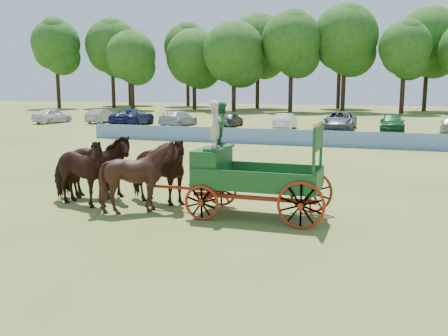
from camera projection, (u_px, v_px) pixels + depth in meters
ground at (167, 208)px, 16.67m from camera, size 160.00×160.00×0.00m
horse_lead_left at (77, 172)px, 16.70m from camera, size 2.96×1.79×2.33m
horse_lead_right at (95, 167)px, 17.73m from camera, size 2.98×1.91×2.33m
horse_wheel_left at (141, 176)px, 15.96m from camera, size 2.31×2.10×2.33m
horse_wheel_right at (156, 171)px, 17.00m from camera, size 2.98×1.91×2.33m
farm_dray at (236, 167)px, 15.52m from camera, size 6.00×2.00×3.59m
sponsor_banner at (264, 136)px, 33.76m from camera, size 26.00×0.08×1.05m
parked_cars at (321, 121)px, 43.96m from camera, size 55.88×7.73×1.63m
treeline at (307, 45)px, 73.14m from camera, size 90.41×22.99×15.01m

